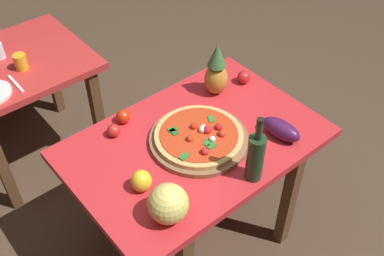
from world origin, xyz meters
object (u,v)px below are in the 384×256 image
at_px(knife_utensil, 16,84).
at_px(drinking_glass_juice, 21,62).
at_px(tomato_near_board, 244,77).
at_px(display_table, 195,154).
at_px(melon, 168,204).
at_px(eggplant, 281,129).
at_px(pineapple_left, 216,72).
at_px(wine_bottle, 255,157).
at_px(bell_pepper, 141,181).
at_px(background_table, 18,79).
at_px(pizza_board, 199,139).
at_px(tomato_by_bottle, 114,130).
at_px(tomato_at_corner, 123,116).
at_px(pizza, 200,135).

bearing_deg(knife_utensil, drinking_glass_juice, 50.94).
bearing_deg(tomato_near_board, drinking_glass_juice, 134.29).
bearing_deg(display_table, melon, -143.41).
bearing_deg(eggplant, drinking_glass_juice, 118.44).
bearing_deg(pineapple_left, wine_bottle, -116.41).
bearing_deg(bell_pepper, background_table, 91.38).
xyz_separation_m(pizza_board, wine_bottle, (0.04, -0.32, 0.11)).
xyz_separation_m(wine_bottle, pineapple_left, (0.27, 0.54, 0.01)).
relative_size(bell_pepper, eggplant, 0.50).
relative_size(wine_bottle, bell_pepper, 3.38).
distance_m(background_table, tomato_near_board, 1.33).
height_order(background_table, tomato_by_bottle, tomato_by_bottle).
relative_size(pizza_board, tomato_at_corner, 6.67).
xyz_separation_m(display_table, wine_bottle, (0.05, -0.33, 0.22)).
bearing_deg(display_table, wine_bottle, -81.46).
xyz_separation_m(background_table, tomato_by_bottle, (0.12, -0.89, 0.16)).
bearing_deg(display_table, tomato_by_bottle, 135.23).
height_order(eggplant, tomato_at_corner, eggplant).
distance_m(background_table, tomato_by_bottle, 0.91).
xyz_separation_m(pizza, pineapple_left, (0.31, 0.23, 0.09)).
distance_m(tomato_by_bottle, knife_utensil, 0.70).
xyz_separation_m(display_table, tomato_at_corner, (-0.18, 0.32, 0.13)).
height_order(pizza_board, wine_bottle, wine_bottle).
height_order(background_table, tomato_at_corner, tomato_at_corner).
height_order(tomato_near_board, drinking_glass_juice, drinking_glass_juice).
distance_m(bell_pepper, tomato_near_board, 0.88).
relative_size(display_table, knife_utensil, 6.63).
relative_size(background_table, drinking_glass_juice, 9.04).
bearing_deg(pizza, tomato_at_corner, 119.75).
bearing_deg(tomato_at_corner, pineapple_left, -12.77).
height_order(pizza_board, tomato_at_corner, tomato_at_corner).
bearing_deg(bell_pepper, wine_bottle, -32.11).
height_order(drinking_glass_juice, knife_utensil, drinking_glass_juice).
bearing_deg(melon, background_table, 91.07).
relative_size(tomato_at_corner, drinking_glass_juice, 0.76).
xyz_separation_m(pineapple_left, drinking_glass_juice, (-0.69, 0.85, -0.09)).
relative_size(pizza, wine_bottle, 1.24).
bearing_deg(eggplant, tomato_near_board, 68.64).
xyz_separation_m(pizza_board, eggplant, (0.32, -0.22, 0.03)).
bearing_deg(wine_bottle, pizza_board, 97.27).
relative_size(melon, eggplant, 0.83).
height_order(pineapple_left, tomato_by_bottle, pineapple_left).
bearing_deg(drinking_glass_juice, knife_utensil, -129.13).
relative_size(background_table, pineapple_left, 2.82).
relative_size(background_table, tomato_by_bottle, 13.10).
bearing_deg(drinking_glass_juice, tomato_near_board, -45.71).
height_order(background_table, bell_pepper, bell_pepper).
bearing_deg(tomato_at_corner, tomato_near_board, -12.48).
height_order(display_table, tomato_by_bottle, tomato_by_bottle).
height_order(pineapple_left, tomato_near_board, pineapple_left).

